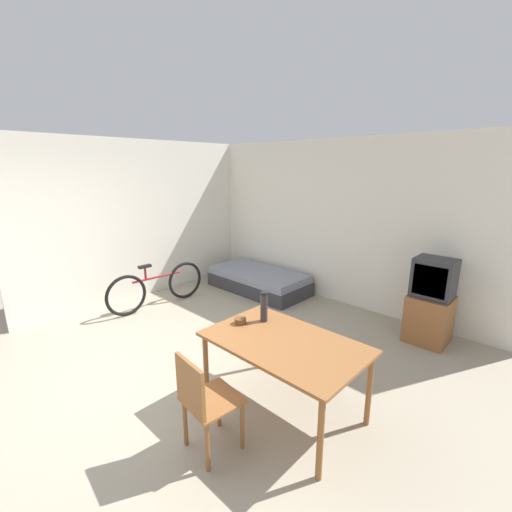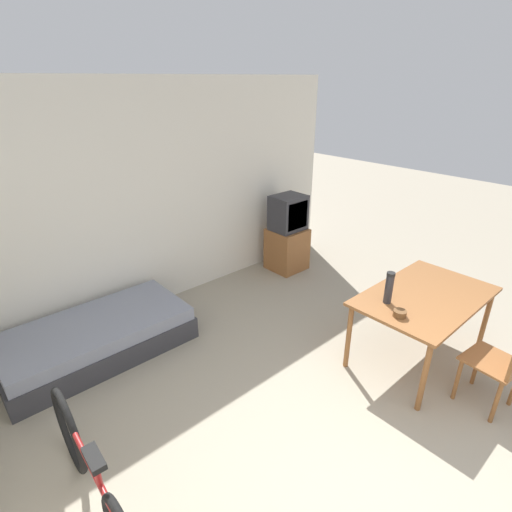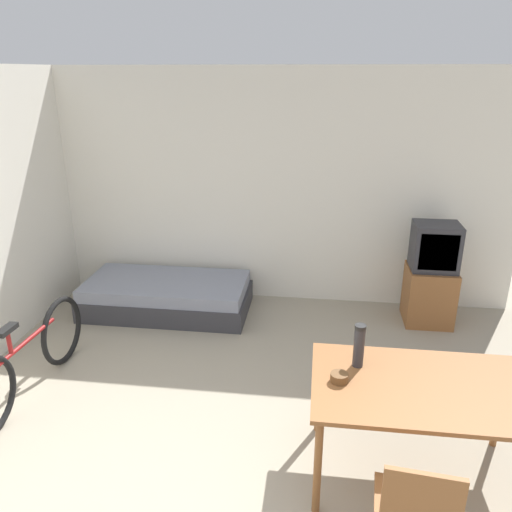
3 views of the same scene
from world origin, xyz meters
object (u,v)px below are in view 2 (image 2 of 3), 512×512
Objects in this scene: bicycle at (94,481)px; mate_bowl at (400,313)px; wooden_chair at (504,362)px; tv at (287,236)px; dining_table at (425,301)px; daybed at (98,338)px; thermos_flask at (389,286)px.

mate_bowl is (2.57, -0.57, 0.43)m from bicycle.
bicycle is at bearing 155.42° from wooden_chair.
tv is 1.31× the size of wooden_chair.
bicycle is at bearing 170.07° from dining_table.
mate_bowl reaches higher than daybed.
tv is at bearing 66.03° from mate_bowl.
tv reaches higher than bicycle.
thermos_flask is (-0.25, 0.98, 0.41)m from wooden_chair.
dining_table is 0.51m from thermos_flask.
tv reaches higher than daybed.
thermos_flask is at bearing -113.11° from tv.
daybed is 1.66× the size of tv.
bicycle is at bearing -111.82° from daybed.
mate_bowl is at bearing -50.42° from daybed.
thermos_flask is at bearing -45.84° from daybed.
daybed is 3.01m from mate_bowl.
tv is (2.95, 0.12, 0.34)m from daybed.
wooden_chair is at bearing -63.70° from mate_bowl.
daybed is 1.31× the size of dining_table.
dining_table reaches higher than daybed.
tv reaches higher than thermos_flask.
daybed is 3.34m from dining_table.
dining_table is (-0.53, -2.37, 0.14)m from tv.
bicycle reaches higher than daybed.
tv reaches higher than dining_table.
thermos_flask reaches higher than bicycle.
thermos_flask is (2.70, -0.37, 0.57)m from bicycle.
tv is 9.79× the size of mate_bowl.
mate_bowl is (-1.07, -2.40, 0.24)m from tv.
bicycle is 2.78m from thermos_flask.
tv reaches higher than wooden_chair.
tv reaches higher than mate_bowl.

